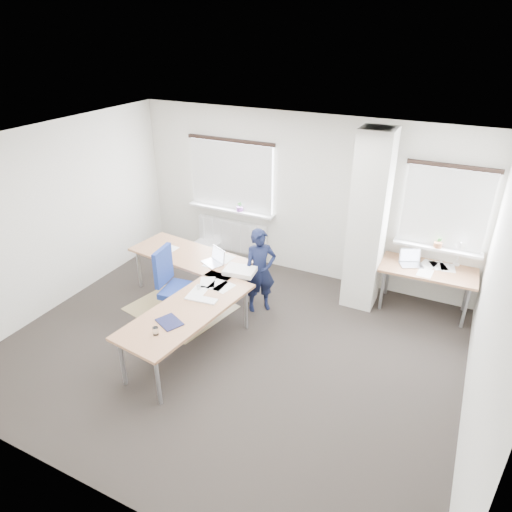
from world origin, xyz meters
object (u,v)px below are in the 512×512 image
at_px(desk_side, 429,271).
at_px(task_chair, 179,301).
at_px(desk_main, 192,282).
at_px(person, 260,271).

distance_m(desk_side, task_chair, 3.80).
bearing_deg(desk_main, task_chair, -159.21).
bearing_deg(desk_side, person, -156.17).
height_order(desk_side, task_chair, desk_side).
distance_m(desk_main, desk_side, 3.56).
bearing_deg(desk_main, desk_side, 39.00).
height_order(task_chair, person, person).
xyz_separation_m(desk_main, task_chair, (-0.22, -0.05, -0.36)).
relative_size(desk_side, task_chair, 1.21).
bearing_deg(person, desk_main, -175.28).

